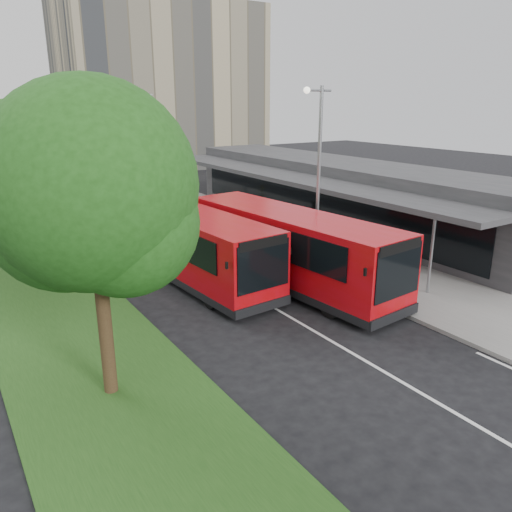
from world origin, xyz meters
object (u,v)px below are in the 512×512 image
at_px(tree_mid, 15,164).
at_px(bus_main, 289,248).
at_px(bollard, 183,199).
at_px(car_near, 74,172).
at_px(lamp_post_near, 317,168).
at_px(litter_bin, 238,218).
at_px(bus_second, 190,244).
at_px(car_far, 23,168).
at_px(tree_near, 91,200).
at_px(lamp_post_far, 148,139).

height_order(tree_mid, bus_main, tree_mid).
bearing_deg(bus_main, bollard, 75.12).
bearing_deg(bus_main, car_near, 84.70).
relative_size(lamp_post_near, car_near, 2.31).
height_order(bus_main, litter_bin, bus_main).
height_order(lamp_post_near, bus_second, lamp_post_near).
bearing_deg(bus_main, car_far, 90.06).
bearing_deg(bus_main, tree_near, -160.67).
distance_m(bus_second, bollard, 15.23).
distance_m(tree_mid, litter_bin, 13.29).
relative_size(bollard, car_far, 0.26).
relative_size(tree_near, car_far, 2.12).
bearing_deg(bollard, car_far, 104.67).
bearing_deg(tree_near, lamp_post_near, 23.97).
relative_size(tree_mid, car_far, 1.98).
height_order(bus_main, bus_second, bus_main).
bearing_deg(bollard, tree_near, -119.70).
xyz_separation_m(tree_mid, car_far, (5.25, 34.70, -4.29)).
bearing_deg(litter_bin, lamp_post_near, -98.15).
distance_m(lamp_post_near, lamp_post_far, 20.00).
bearing_deg(bus_main, lamp_post_near, 17.28).
xyz_separation_m(lamp_post_far, bollard, (0.85, -3.94, -4.07)).
relative_size(lamp_post_near, litter_bin, 9.73).
distance_m(lamp_post_far, litter_bin, 11.90).
height_order(tree_near, bus_main, tree_near).
distance_m(lamp_post_far, bus_main, 21.19).
distance_m(tree_near, lamp_post_near, 12.19).
bearing_deg(bus_main, lamp_post_far, 79.27).
height_order(litter_bin, car_near, car_near).
height_order(bollard, car_far, car_far).
xyz_separation_m(tree_near, bus_main, (9.04, 4.09, -3.68)).
xyz_separation_m(litter_bin, bollard, (-0.43, 7.14, 0.08)).
xyz_separation_m(bus_main, car_far, (-3.79, 42.61, -0.97)).
bearing_deg(bollard, car_near, 97.83).
relative_size(tree_near, lamp_post_near, 1.02).
distance_m(litter_bin, car_far, 33.60).
height_order(tree_mid, lamp_post_near, lamp_post_near).
bearing_deg(bus_second, car_far, 87.14).
relative_size(tree_mid, bus_second, 0.71).
bearing_deg(tree_mid, lamp_post_far, 49.32).
bearing_deg(car_far, tree_near, -100.09).
relative_size(bus_main, car_far, 2.90).
bearing_deg(car_far, car_near, -58.51).
relative_size(lamp_post_far, bus_main, 0.71).
bearing_deg(tree_near, bollard, 60.30).
xyz_separation_m(tree_near, tree_mid, (0.00, 12.00, -0.36)).
xyz_separation_m(lamp_post_near, litter_bin, (1.28, 8.92, -4.16)).
distance_m(tree_mid, bollard, 15.59).
bearing_deg(litter_bin, bus_main, -108.99).
relative_size(lamp_post_far, litter_bin, 9.73).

